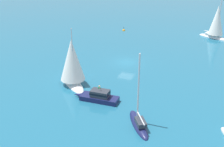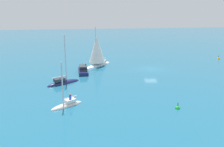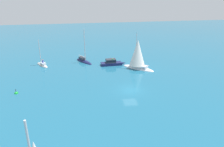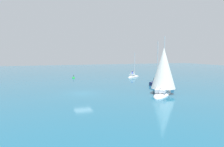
{
  "view_description": "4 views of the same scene",
  "coord_description": "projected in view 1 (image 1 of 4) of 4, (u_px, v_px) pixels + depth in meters",
  "views": [
    {
      "loc": [
        -44.02,
        -15.48,
        18.37
      ],
      "look_at": [
        -8.52,
        -0.89,
        1.57
      ],
      "focal_mm": 47.93,
      "sensor_mm": 36.0,
      "label": 1
    },
    {
      "loc": [
        -13.9,
        -49.38,
        13.36
      ],
      "look_at": [
        -9.28,
        -10.55,
        2.32
      ],
      "focal_mm": 41.33,
      "sensor_mm": 36.0,
      "label": 2
    },
    {
      "loc": [
        33.53,
        -8.82,
        17.01
      ],
      "look_at": [
        -6.7,
        -2.28,
        0.68
      ],
      "focal_mm": 34.38,
      "sensor_mm": 36.0,
      "label": 3
    },
    {
      "loc": [
        6.32,
        30.69,
        5.73
      ],
      "look_at": [
        -8.41,
        -11.35,
        1.64
      ],
      "focal_mm": 34.89,
      "sensor_mm": 36.0,
      "label": 4
    }
  ],
  "objects": [
    {
      "name": "mooring_buoy",
      "position": [
        124.0,
        31.0,
        68.26
      ],
      "size": [
        0.66,
        0.66,
        1.15
      ],
      "color": "orange",
      "rests_on": "ground"
    },
    {
      "name": "yacht",
      "position": [
        72.0,
        64.0,
        41.27
      ],
      "size": [
        6.61,
        6.92,
        8.69
      ],
      "rotation": [
        0.0,
        0.0,
        3.97
      ],
      "color": "white",
      "rests_on": "ground"
    },
    {
      "name": "ketch",
      "position": [
        139.0,
        124.0,
        32.77
      ],
      "size": [
        5.73,
        4.39,
        8.68
      ],
      "rotation": [
        0.0,
        0.0,
        0.58
      ],
      "color": "#191E4C",
      "rests_on": "ground"
    },
    {
      "name": "sailboat",
      "position": [
        216.0,
        23.0,
        61.76
      ],
      "size": [
        4.29,
        6.72,
        9.0
      ],
      "rotation": [
        0.0,
        0.0,
        4.28
      ],
      "color": "white",
      "rests_on": "ground"
    },
    {
      "name": "ground_plane",
      "position": [
        126.0,
        62.0,
        50.06
      ],
      "size": [
        160.0,
        160.0,
        0.0
      ],
      "primitive_type": "plane",
      "color": "#1E607F"
    },
    {
      "name": "powerboat",
      "position": [
        98.0,
        96.0,
        37.72
      ],
      "size": [
        1.95,
        6.08,
        2.04
      ],
      "rotation": [
        0.0,
        0.0,
        1.62
      ],
      "color": "#191E4C",
      "rests_on": "ground"
    }
  ]
}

